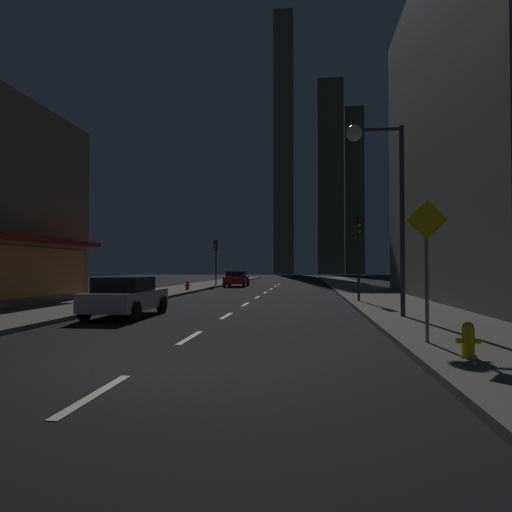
{
  "coord_description": "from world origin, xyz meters",
  "views": [
    {
      "loc": [
        2.98,
        -8.11,
        1.8
      ],
      "look_at": [
        0.0,
        18.1,
        2.46
      ],
      "focal_mm": 31.76,
      "sensor_mm": 36.0,
      "label": 1
    }
  ],
  "objects_px": {
    "car_parked_far": "(236,279)",
    "car_parked_near": "(126,296)",
    "traffic_light_far_left": "(216,252)",
    "street_lamp_right": "(377,172)",
    "fire_hydrant_yellow_near": "(468,341)",
    "pedestrian_crossing_sign": "(427,258)",
    "traffic_light_near_right": "(359,239)",
    "fire_hydrant_far_left": "(187,285)"
  },
  "relations": [
    {
      "from": "car_parked_far",
      "to": "street_lamp_right",
      "type": "distance_m",
      "value": 27.71
    },
    {
      "from": "traffic_light_near_right",
      "to": "street_lamp_right",
      "type": "xyz_separation_m",
      "value": [
        -0.12,
        -6.81,
        1.87
      ]
    },
    {
      "from": "traffic_light_far_left",
      "to": "car_parked_near",
      "type": "bearing_deg",
      "value": -85.74
    },
    {
      "from": "traffic_light_far_left",
      "to": "street_lamp_right",
      "type": "bearing_deg",
      "value": -66.91
    },
    {
      "from": "car_parked_far",
      "to": "fire_hydrant_yellow_near",
      "type": "distance_m",
      "value": 34.34
    },
    {
      "from": "fire_hydrant_yellow_near",
      "to": "fire_hydrant_far_left",
      "type": "xyz_separation_m",
      "value": [
        -11.8,
        24.2,
        0.0
      ]
    },
    {
      "from": "traffic_light_far_left",
      "to": "street_lamp_right",
      "type": "relative_size",
      "value": 0.64
    },
    {
      "from": "fire_hydrant_yellow_near",
      "to": "street_lamp_right",
      "type": "height_order",
      "value": "street_lamp_right"
    },
    {
      "from": "fire_hydrant_yellow_near",
      "to": "street_lamp_right",
      "type": "xyz_separation_m",
      "value": [
        -0.52,
        7.15,
        4.61
      ]
    },
    {
      "from": "fire_hydrant_yellow_near",
      "to": "pedestrian_crossing_sign",
      "type": "bearing_deg",
      "value": 100.26
    },
    {
      "from": "car_parked_near",
      "to": "fire_hydrant_yellow_near",
      "type": "distance_m",
      "value": 11.9
    },
    {
      "from": "traffic_light_far_left",
      "to": "fire_hydrant_far_left",
      "type": "bearing_deg",
      "value": -92.7
    },
    {
      "from": "traffic_light_near_right",
      "to": "pedestrian_crossing_sign",
      "type": "height_order",
      "value": "traffic_light_near_right"
    },
    {
      "from": "fire_hydrant_far_left",
      "to": "traffic_light_far_left",
      "type": "height_order",
      "value": "traffic_light_far_left"
    },
    {
      "from": "street_lamp_right",
      "to": "pedestrian_crossing_sign",
      "type": "xyz_separation_m",
      "value": [
        0.22,
        -5.49,
        -3.05
      ]
    },
    {
      "from": "car_parked_near",
      "to": "traffic_light_far_left",
      "type": "relative_size",
      "value": 1.01
    },
    {
      "from": "car_parked_far",
      "to": "traffic_light_far_left",
      "type": "xyz_separation_m",
      "value": [
        -1.9,
        -0.33,
        2.45
      ]
    },
    {
      "from": "fire_hydrant_yellow_near",
      "to": "pedestrian_crossing_sign",
      "type": "distance_m",
      "value": 2.3
    },
    {
      "from": "traffic_light_near_right",
      "to": "car_parked_far",
      "type": "bearing_deg",
      "value": 115.54
    },
    {
      "from": "car_parked_near",
      "to": "car_parked_far",
      "type": "bearing_deg",
      "value": 90.0
    },
    {
      "from": "pedestrian_crossing_sign",
      "to": "traffic_light_near_right",
      "type": "bearing_deg",
      "value": 90.47
    },
    {
      "from": "traffic_light_far_left",
      "to": "car_parked_far",
      "type": "bearing_deg",
      "value": 9.81
    },
    {
      "from": "car_parked_near",
      "to": "fire_hydrant_far_left",
      "type": "relative_size",
      "value": 6.48
    },
    {
      "from": "fire_hydrant_far_left",
      "to": "traffic_light_far_left",
      "type": "xyz_separation_m",
      "value": [
        0.4,
        8.47,
        2.74
      ]
    },
    {
      "from": "street_lamp_right",
      "to": "pedestrian_crossing_sign",
      "type": "bearing_deg",
      "value": -87.7
    },
    {
      "from": "traffic_light_far_left",
      "to": "street_lamp_right",
      "type": "xyz_separation_m",
      "value": [
        10.88,
        -25.52,
        1.87
      ]
    },
    {
      "from": "traffic_light_near_right",
      "to": "pedestrian_crossing_sign",
      "type": "bearing_deg",
      "value": -89.53
    },
    {
      "from": "car_parked_near",
      "to": "street_lamp_right",
      "type": "xyz_separation_m",
      "value": [
        8.98,
        -0.02,
        4.33
      ]
    },
    {
      "from": "traffic_light_near_right",
      "to": "street_lamp_right",
      "type": "bearing_deg",
      "value": -91.01
    },
    {
      "from": "car_parked_near",
      "to": "traffic_light_near_right",
      "type": "height_order",
      "value": "traffic_light_near_right"
    },
    {
      "from": "traffic_light_near_right",
      "to": "street_lamp_right",
      "type": "height_order",
      "value": "street_lamp_right"
    },
    {
      "from": "car_parked_far",
      "to": "traffic_light_far_left",
      "type": "relative_size",
      "value": 1.01
    },
    {
      "from": "traffic_light_far_left",
      "to": "pedestrian_crossing_sign",
      "type": "bearing_deg",
      "value": -70.31
    },
    {
      "from": "car_parked_near",
      "to": "fire_hydrant_far_left",
      "type": "distance_m",
      "value": 17.19
    },
    {
      "from": "fire_hydrant_yellow_near",
      "to": "street_lamp_right",
      "type": "relative_size",
      "value": 0.1
    },
    {
      "from": "fire_hydrant_yellow_near",
      "to": "traffic_light_near_right",
      "type": "xyz_separation_m",
      "value": [
        -0.4,
        13.96,
        2.74
      ]
    },
    {
      "from": "traffic_light_near_right",
      "to": "street_lamp_right",
      "type": "relative_size",
      "value": 0.64
    },
    {
      "from": "car_parked_far",
      "to": "car_parked_near",
      "type": "bearing_deg",
      "value": -90.0
    },
    {
      "from": "car_parked_near",
      "to": "fire_hydrant_far_left",
      "type": "height_order",
      "value": "car_parked_near"
    },
    {
      "from": "street_lamp_right",
      "to": "car_parked_far",
      "type": "bearing_deg",
      "value": 109.15
    },
    {
      "from": "car_parked_near",
      "to": "fire_hydrant_yellow_near",
      "type": "bearing_deg",
      "value": -37.04
    },
    {
      "from": "car_parked_far",
      "to": "pedestrian_crossing_sign",
      "type": "relative_size",
      "value": 1.34
    }
  ]
}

